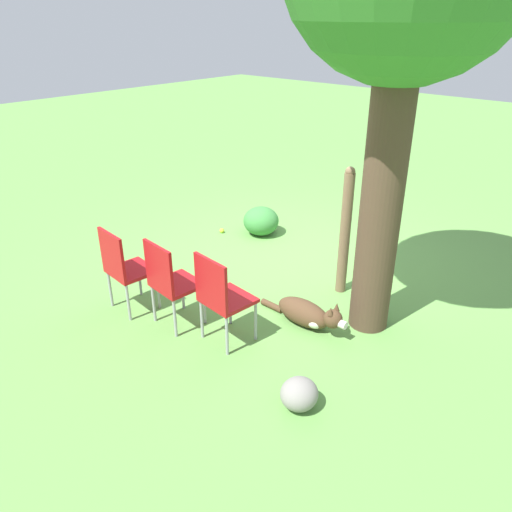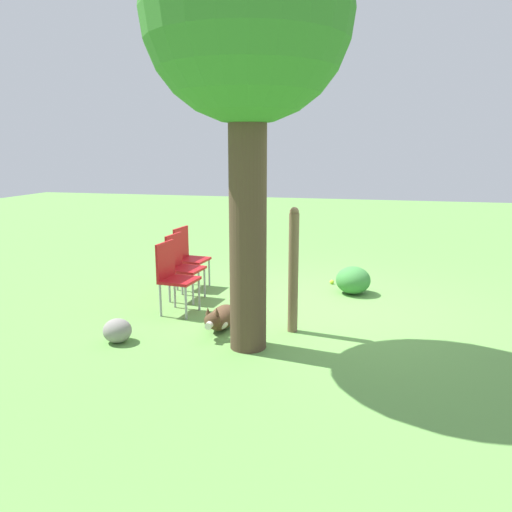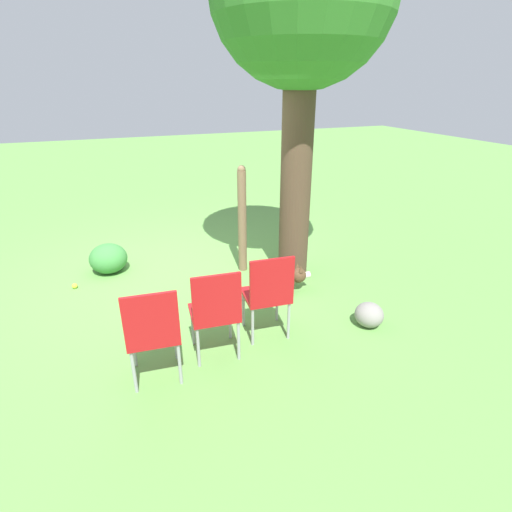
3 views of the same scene
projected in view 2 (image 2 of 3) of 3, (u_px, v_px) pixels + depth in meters
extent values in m
plane|color=#609947|center=(314.00, 309.00, 6.64)|extent=(30.00, 30.00, 0.00)
cylinder|color=#4C3828|center=(248.00, 219.00, 5.10)|extent=(0.39, 0.39, 2.78)
sphere|color=#387A2D|center=(247.00, 14.00, 4.69)|extent=(2.03, 2.03, 2.03)
ellipsoid|color=#513823|center=(223.00, 317.00, 5.94)|extent=(0.28, 0.62, 0.26)
ellipsoid|color=silver|center=(218.00, 323.00, 5.78)|extent=(0.24, 0.22, 0.16)
sphere|color=#513823|center=(212.00, 321.00, 5.58)|extent=(0.19, 0.19, 0.19)
cylinder|color=silver|center=(209.00, 325.00, 5.48)|extent=(0.08, 0.09, 0.08)
cone|color=#513823|center=(217.00, 311.00, 5.55)|extent=(0.06, 0.06, 0.08)
cone|color=#513823|center=(208.00, 311.00, 5.57)|extent=(0.06, 0.06, 0.08)
cylinder|color=#513823|center=(233.00, 314.00, 6.36)|extent=(0.07, 0.28, 0.07)
cylinder|color=brown|center=(293.00, 274.00, 5.71)|extent=(0.12, 0.12, 1.39)
sphere|color=brown|center=(294.00, 212.00, 5.56)|extent=(0.10, 0.10, 0.10)
cube|color=#B21419|center=(193.00, 260.00, 7.57)|extent=(0.46, 0.48, 0.04)
cube|color=#B21419|center=(181.00, 243.00, 7.57)|extent=(0.07, 0.44, 0.47)
cylinder|color=#99999E|center=(209.00, 273.00, 7.73)|extent=(0.03, 0.03, 0.42)
cylinder|color=#99999E|center=(199.00, 279.00, 7.38)|extent=(0.03, 0.03, 0.42)
cylinder|color=#99999E|center=(188.00, 271.00, 7.85)|extent=(0.03, 0.03, 0.42)
cylinder|color=#99999E|center=(177.00, 277.00, 7.50)|extent=(0.03, 0.03, 0.42)
cube|color=#B21419|center=(187.00, 269.00, 6.98)|extent=(0.46, 0.48, 0.04)
cube|color=#B21419|center=(174.00, 251.00, 6.99)|extent=(0.07, 0.44, 0.47)
cylinder|color=#99999E|center=(205.00, 283.00, 7.15)|extent=(0.03, 0.03, 0.42)
cylinder|color=#99999E|center=(193.00, 290.00, 6.80)|extent=(0.03, 0.03, 0.42)
cylinder|color=#99999E|center=(182.00, 281.00, 7.26)|extent=(0.03, 0.03, 0.42)
cylinder|color=#99999E|center=(169.00, 287.00, 6.91)|extent=(0.03, 0.03, 0.42)
cube|color=#B21419|center=(180.00, 280.00, 6.40)|extent=(0.46, 0.48, 0.04)
cube|color=#B21419|center=(165.00, 260.00, 6.41)|extent=(0.07, 0.44, 0.47)
cylinder|color=#99999E|center=(199.00, 295.00, 6.57)|extent=(0.03, 0.03, 0.42)
cylinder|color=#99999E|center=(186.00, 303.00, 6.21)|extent=(0.03, 0.03, 0.42)
cylinder|color=#99999E|center=(175.00, 292.00, 6.68)|extent=(0.03, 0.03, 0.42)
cylinder|color=#99999E|center=(160.00, 300.00, 6.33)|extent=(0.03, 0.03, 0.42)
sphere|color=#CCE033|center=(332.00, 282.00, 7.88)|extent=(0.07, 0.07, 0.07)
ellipsoid|color=gray|center=(117.00, 331.00, 5.50)|extent=(0.32, 0.30, 0.27)
ellipsoid|color=#3D843D|center=(353.00, 280.00, 7.33)|extent=(0.50, 0.50, 0.40)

